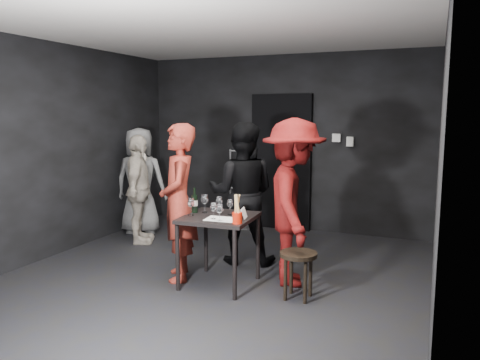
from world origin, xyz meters
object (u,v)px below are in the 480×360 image
at_px(woman_black, 242,184).
at_px(breadstick_cup, 237,210).
at_px(man_maroon, 294,187).
at_px(server_red, 178,191).
at_px(wine_bottle, 195,203).
at_px(stool, 298,261).
at_px(bystander_cream, 139,189).
at_px(hand_truck, 240,213).
at_px(bystander_grey, 140,177).
at_px(tasting_table, 219,225).

relative_size(woman_black, breadstick_cup, 6.34).
bearing_deg(man_maroon, server_red, 86.19).
relative_size(server_red, wine_bottle, 7.13).
xyz_separation_m(stool, bystander_cream, (-2.60, 1.07, 0.39)).
bearing_deg(man_maroon, breadstick_cup, 126.15).
distance_m(hand_truck, stool, 2.99).
xyz_separation_m(stool, woman_black, (-0.95, 0.85, 0.59)).
height_order(man_maroon, bystander_cream, man_maroon).
xyz_separation_m(server_red, bystander_cream, (-1.23, 1.02, -0.20)).
bearing_deg(server_red, man_maroon, 75.45).
height_order(stool, woman_black, woman_black).
distance_m(stool, wine_bottle, 1.28).
height_order(man_maroon, wine_bottle, man_maroon).
relative_size(bystander_cream, bystander_grey, 0.90).
relative_size(stool, wine_bottle, 1.72).
height_order(woman_black, wine_bottle, woman_black).
bearing_deg(wine_bottle, hand_truck, 101.25).
distance_m(server_red, woman_black, 0.90).
distance_m(stool, bystander_grey, 3.31).
xyz_separation_m(tasting_table, breadstick_cup, (0.31, -0.23, 0.24)).
xyz_separation_m(server_red, bystander_grey, (-1.53, 1.48, -0.12)).
bearing_deg(tasting_table, hand_truck, 107.88).
xyz_separation_m(stool, man_maroon, (-0.18, 0.40, 0.66)).
xyz_separation_m(bystander_cream, breadstick_cup, (2.03, -1.26, 0.12)).
xyz_separation_m(server_red, wine_bottle, (0.18, 0.04, -0.12)).
height_order(stool, bystander_cream, bystander_cream).
bearing_deg(breadstick_cup, server_red, 163.11).
height_order(wine_bottle, breadstick_cup, breadstick_cup).
bearing_deg(tasting_table, wine_bottle, 171.86).
height_order(hand_truck, bystander_grey, bystander_grey).
distance_m(hand_truck, woman_black, 1.93).
bearing_deg(stool, tasting_table, 177.30).
bearing_deg(tasting_table, stool, -2.70).
xyz_separation_m(woman_black, bystander_grey, (-1.94, 0.69, -0.12)).
bearing_deg(woman_black, breadstick_cup, 96.62).
distance_m(server_red, bystander_grey, 2.13).
bearing_deg(bystander_cream, bystander_grey, 6.40).
distance_m(bystander_cream, bystander_grey, 0.56).
xyz_separation_m(hand_truck, woman_black, (0.71, -1.63, 0.75)).
bearing_deg(woman_black, bystander_grey, -32.97).
xyz_separation_m(hand_truck, wine_bottle, (0.48, -2.39, 0.63)).
bearing_deg(hand_truck, man_maroon, -61.84).
distance_m(server_red, man_maroon, 1.24).
bearing_deg(stool, breadstick_cup, -161.40).
relative_size(server_red, bystander_grey, 1.14).
distance_m(stool, breadstick_cup, 0.79).
distance_m(tasting_table, stool, 0.92).
xyz_separation_m(wine_bottle, breadstick_cup, (0.62, -0.28, 0.03)).
xyz_separation_m(man_maroon, wine_bottle, (-1.01, -0.31, -0.19)).
relative_size(hand_truck, bystander_cream, 0.80).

